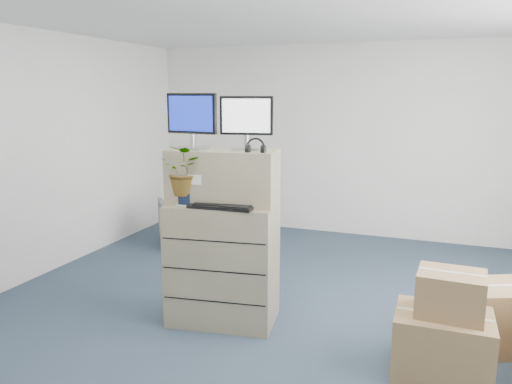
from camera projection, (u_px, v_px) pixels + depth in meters
ground at (270, 335)px, 4.39m from camera, size 7.00×7.00×0.00m
wall_back at (348, 141)px, 7.33m from camera, size 6.00×0.02×2.80m
filing_cabinet_lower at (223, 263)px, 4.59m from camera, size 1.03×0.71×1.12m
filing_cabinet_upper at (224, 176)px, 4.49m from camera, size 1.02×0.61×0.48m
monitor_left at (192, 118)px, 4.42m from camera, size 0.50×0.21×0.49m
monitor_right at (246, 120)px, 4.38m from camera, size 0.47×0.22×0.47m
headphones at (256, 147)px, 4.21m from camera, size 0.16×0.04×0.16m
keyboard at (222, 206)px, 4.31m from camera, size 0.58×0.26×0.03m
mouse at (256, 205)px, 4.35m from camera, size 0.11×0.08×0.04m
water_bottle at (229, 188)px, 4.54m from camera, size 0.07×0.07×0.25m
phone_dock at (221, 197)px, 4.51m from camera, size 0.08×0.07×0.15m
external_drive at (259, 199)px, 4.50m from camera, size 0.27×0.24×0.07m
tissue_box at (260, 190)px, 4.50m from camera, size 0.25×0.12×0.09m
potted_plant at (186, 177)px, 4.38m from camera, size 0.52×0.55×0.44m
office_chair at (187, 219)px, 6.97m from camera, size 0.95×0.95×0.72m
cardboard_boxes at (500, 327)px, 3.86m from camera, size 1.62×1.26×0.81m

